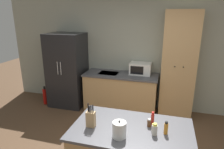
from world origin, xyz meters
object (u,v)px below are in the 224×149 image
Objects in this scene: pantry_cabinet at (178,66)px; spice_bottle_pale_salt at (153,128)px; refrigerator at (67,70)px; kettle at (119,130)px; spice_bottle_green_herb at (166,128)px; knife_block at (91,119)px; microwave at (140,68)px; spice_bottle_short_red at (149,123)px; fire_extinguisher at (45,96)px; spice_bottle_amber_oil at (153,119)px; spice_bottle_tall_dark at (155,130)px.

spice_bottle_pale_salt is (-0.34, -2.23, -0.22)m from pantry_cabinet.
refrigerator is 3.01m from kettle.
spice_bottle_green_herb is 0.15m from spice_bottle_pale_salt.
knife_block reaches higher than kettle.
spice_bottle_green_herb is 0.76× the size of kettle.
microwave is 1.56× the size of knife_block.
spice_bottle_short_red is (0.70, 0.19, -0.06)m from knife_block.
microwave reaches higher than spice_bottle_green_herb.
spice_bottle_green_herb is at bearing -33.24° from fire_extinguisher.
knife_block reaches higher than spice_bottle_pale_salt.
knife_block is 0.77m from spice_bottle_amber_oil.
refrigerator is at bearing 136.00° from spice_bottle_tall_dark.
spice_bottle_short_red is (2.19, -2.03, 0.04)m from refrigerator.
spice_bottle_tall_dark is at bearing -78.57° from spice_bottle_amber_oil.
spice_bottle_pale_salt is at bearing 106.78° from spice_bottle_tall_dark.
spice_bottle_green_herb is at bearing -5.35° from spice_bottle_pale_salt.
spice_bottle_pale_salt is 0.22× the size of fire_extinguisher.
spice_bottle_tall_dark is at bearing -97.84° from pantry_cabinet.
microwave is 2.19m from spice_bottle_amber_oil.
spice_bottle_pale_salt is at bearing -81.31° from spice_bottle_amber_oil.
microwave is 4.71× the size of spice_bottle_pale_salt.
pantry_cabinet is 2.56m from kettle.
knife_block is 0.41m from kettle.
pantry_cabinet is 2.27m from spice_bottle_pale_salt.
kettle is at bearing -133.91° from spice_bottle_short_red.
refrigerator is 0.77× the size of pantry_cabinet.
spice_bottle_pale_salt is at bearing -34.38° from fire_extinguisher.
spice_bottle_green_herb is 1.60× the size of spice_bottle_pale_salt.
spice_bottle_tall_dark is 0.83× the size of spice_bottle_amber_oil.
kettle reaches higher than spice_bottle_pale_salt.
fire_extinguisher is (-3.17, -0.30, -0.95)m from pantry_cabinet.
microwave is (1.78, 0.17, 0.13)m from refrigerator.
refrigerator is 1.79m from microwave.
spice_bottle_amber_oil is at bearing -32.56° from fire_extinguisher.
spice_bottle_tall_dark is 0.14m from spice_bottle_green_herb.
spice_bottle_short_red is 0.65× the size of spice_bottle_green_herb.
microwave is 2.24m from spice_bottle_short_red.
refrigerator is at bearing 138.39° from spice_bottle_amber_oil.
refrigerator is 2.68m from knife_block.
spice_bottle_amber_oil is (-0.04, 0.22, 0.01)m from spice_bottle_tall_dark.
spice_bottle_pale_salt is (-0.15, 0.01, -0.03)m from spice_bottle_green_herb.
refrigerator reaches higher than spice_bottle_pale_salt.
fire_extinguisher is at bearing -171.52° from microwave.
refrigerator reaches higher than spice_bottle_green_herb.
pantry_cabinet is 4.83× the size of microwave.
refrigerator reaches higher than knife_block.
refrigerator reaches higher than kettle.
knife_block reaches higher than microwave.
microwave is at bearing 100.80° from spice_bottle_short_red.
spice_bottle_pale_salt is 0.48× the size of kettle.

